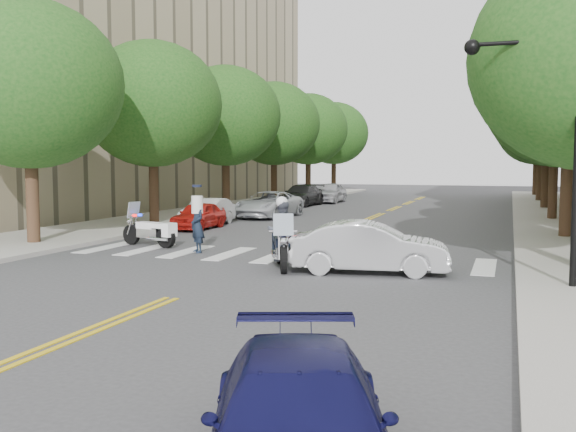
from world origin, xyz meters
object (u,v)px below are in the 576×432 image
at_px(convertible, 370,247).
at_px(sedan_blue, 299,424).
at_px(officer_standing, 197,225).
at_px(motorcycle_parked, 153,231).
at_px(motorcycle_police, 282,236).

height_order(convertible, sedan_blue, convertible).
bearing_deg(officer_standing, convertible, 22.57).
bearing_deg(sedan_blue, motorcycle_parked, 105.94).
distance_m(motorcycle_police, convertible, 2.49).
bearing_deg(motorcycle_police, motorcycle_parked, -48.01).
bearing_deg(motorcycle_parked, sedan_blue, -131.14).
height_order(officer_standing, convertible, officer_standing).
height_order(motorcycle_parked, officer_standing, officer_standing).
bearing_deg(officer_standing, motorcycle_police, 12.45).
xyz_separation_m(motorcycle_parked, officer_standing, (2.14, -0.80, 0.35)).
height_order(motorcycle_police, convertible, motorcycle_police).
xyz_separation_m(officer_standing, convertible, (6.05, -1.95, -0.20)).
bearing_deg(sedan_blue, convertible, 79.33).
bearing_deg(motorcycle_parked, motorcycle_police, -101.83).
xyz_separation_m(motorcycle_parked, sedan_blue, (9.91, -13.97, 0.06)).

